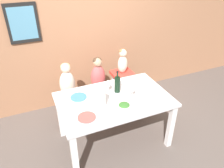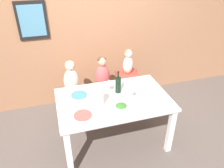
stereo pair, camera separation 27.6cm
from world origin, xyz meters
The scene contains 16 objects.
ground_plane centered at (0.00, 0.00, 0.00)m, with size 14.00×14.00×0.00m, color #564C47.
wall_back centered at (0.00, 1.20, 1.35)m, with size 10.00×0.09×2.70m.
dining_table centered at (0.00, 0.00, 0.63)m, with size 1.43×0.90×0.73m.
chair_far_left centered at (-0.45, 0.67, 0.39)m, with size 0.39×0.36×0.47m.
chair_far_center centered at (0.03, 0.67, 0.39)m, with size 0.39×0.36×0.47m.
chair_right_highchair centered at (0.44, 0.67, 0.52)m, with size 0.33×0.31×0.68m.
person_child_left centered at (-0.45, 0.67, 0.74)m, with size 0.23×0.17×0.54m.
person_child_center centered at (0.03, 0.67, 0.74)m, with size 0.23×0.17×0.54m.
person_baby_right centered at (0.44, 0.67, 0.90)m, with size 0.16×0.13×0.40m.
wine_bottle centered at (0.10, 0.13, 0.85)m, with size 0.08×0.08×0.31m.
paper_towel_roll centered at (-0.21, -0.09, 0.85)m, with size 0.11×0.11×0.25m.
wine_glass_near centered at (0.22, -0.07, 0.85)m, with size 0.07×0.07×0.18m.
wine_glass_far centered at (-0.01, 0.17, 0.85)m, with size 0.07×0.07×0.18m.
salad_bowl_large centered at (0.02, -0.26, 0.77)m, with size 0.15×0.15×0.09m.
dinner_plate_front_left centered at (-0.44, -0.23, 0.73)m, with size 0.21×0.21×0.01m.
dinner_plate_back_left centered at (-0.41, 0.20, 0.73)m, with size 0.21×0.21×0.01m.
Camera 2 is at (-0.67, -2.20, 2.34)m, focal length 35.00 mm.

